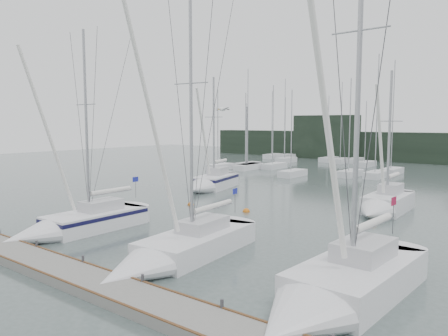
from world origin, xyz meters
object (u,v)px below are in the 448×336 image
Objects in this scene: sailboat_mid_c at (383,206)px; buoy_b at (373,224)px; sailboat_near_right at (333,293)px; buoy_a at (246,212)px; sailboat_near_left at (71,225)px; sailboat_near_center at (170,254)px; buoy_c at (191,205)px; sailboat_mid_a at (209,183)px.

sailboat_mid_c is 3.71m from buoy_b.
buoy_a is at bearing 138.65° from sailboat_near_right.
sailboat_near_left is 21.52m from sailboat_mid_c.
sailboat_near_center is 27.64× the size of buoy_c.
sailboat_near_center is 1.21× the size of sailboat_mid_a.
sailboat_near_center is at bearing -71.08° from buoy_a.
sailboat_near_left is 19.17m from buoy_b.
sailboat_mid_a is at bearing 165.30° from buoy_b.
sailboat_mid_c is (17.41, -1.12, -0.04)m from sailboat_mid_a.
sailboat_mid_c reaches higher than buoy_b.
sailboat_near_center is 32.07× the size of buoy_b.
buoy_a is at bearing 68.87° from sailboat_near_left.
buoy_c is at bearing -74.89° from sailboat_mid_a.
sailboat_near_center is 22.97m from sailboat_mid_a.
sailboat_near_left reaches higher than sailboat_mid_a.
sailboat_near_left is 24.20× the size of buoy_a.
sailboat_mid_c is 9.97m from buoy_a.
sailboat_near_center is 1.30× the size of sailboat_mid_c.
sailboat_near_center reaches higher than buoy_a.
sailboat_mid_a is at bearing 142.11° from sailboat_near_right.
sailboat_near_right is at bearing -1.69° from sailboat_near_left.
sailboat_near_left reaches higher than sailboat_mid_c.
sailboat_near_right is (16.76, -0.31, 0.06)m from sailboat_near_left.
buoy_b is 0.86× the size of buoy_c.
sailboat_near_right is 14.45m from buoy_b.
sailboat_mid_a is 22.79× the size of buoy_c.
buoy_c is (-0.63, 11.28, -0.55)m from sailboat_near_left.
sailboat_near_left is 0.90× the size of sailboat_near_center.
sailboat_mid_c is at bearing -17.77° from sailboat_mid_a.
sailboat_near_left is 12.69m from buoy_a.
sailboat_near_left is at bearing -86.78° from buoy_c.
buoy_b is at bearing 106.93° from sailboat_near_right.
sailboat_mid_a is 22.20× the size of buoy_a.
sailboat_near_right is 31.19× the size of buoy_a.
sailboat_near_left is at bearing 172.51° from sailboat_near_center.
buoy_b is (8.93, 1.84, 0.00)m from buoy_a.
sailboat_near_center is 14.83m from buoy_c.
buoy_c is (-17.40, 11.59, -0.61)m from sailboat_near_right.
sailboat_near_right reaches higher than buoy_b.
buoy_a is (-12.32, 12.19, -0.61)m from sailboat_near_right.
sailboat_mid_a reaches higher than buoy_c.
sailboat_near_left is 11.31m from buoy_c.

